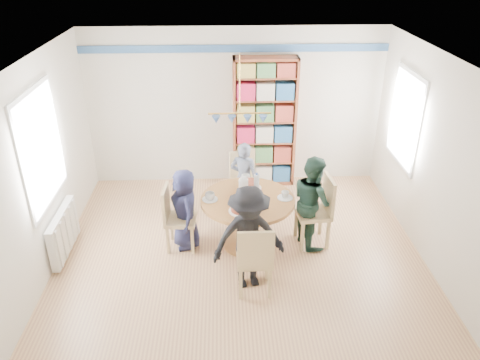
{
  "coord_description": "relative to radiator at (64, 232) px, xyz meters",
  "views": [
    {
      "loc": [
        -0.22,
        -5.14,
        3.92
      ],
      "look_at": [
        0.0,
        0.4,
        1.05
      ],
      "focal_mm": 35.0,
      "sensor_mm": 36.0,
      "label": 1
    }
  ],
  "objects": [
    {
      "name": "chair_right",
      "position": [
        3.53,
        0.14,
        0.22
      ],
      "size": [
        0.5,
        0.5,
        1.03
      ],
      "color": "#D8BA85",
      "rests_on": "ground"
    },
    {
      "name": "chair_left",
      "position": [
        1.52,
        0.1,
        0.17
      ],
      "size": [
        0.45,
        0.45,
        0.95
      ],
      "color": "#D8BA85",
      "rests_on": "ground"
    },
    {
      "name": "ground",
      "position": [
        2.42,
        -0.3,
        -0.35
      ],
      "size": [
        5.0,
        5.0,
        0.0
      ],
      "primitive_type": "plane",
      "color": "tan"
    },
    {
      "name": "bookshelf",
      "position": [
        2.91,
        2.04,
        0.75
      ],
      "size": [
        1.07,
        0.32,
        2.24
      ],
      "color": "brown",
      "rests_on": "ground"
    },
    {
      "name": "chair_far",
      "position": [
        2.54,
        1.15,
        0.18
      ],
      "size": [
        0.55,
        0.55,
        0.97
      ],
      "color": "#D8BA85",
      "rests_on": "ground"
    },
    {
      "name": "dining_table",
      "position": [
        2.52,
        0.12,
        0.21
      ],
      "size": [
        1.3,
        1.3,
        0.75
      ],
      "color": "olive",
      "rests_on": "ground"
    },
    {
      "name": "radiator",
      "position": [
        0.0,
        0.0,
        0.0
      ],
      "size": [
        0.12,
        1.0,
        0.6
      ],
      "color": "silver",
      "rests_on": "ground"
    },
    {
      "name": "chair_near",
      "position": [
        2.55,
        -0.93,
        0.19
      ],
      "size": [
        0.43,
        0.43,
        0.98
      ],
      "color": "#D8BA85",
      "rests_on": "ground"
    },
    {
      "name": "tableware",
      "position": [
        2.5,
        0.14,
        0.47
      ],
      "size": [
        1.24,
        1.24,
        0.33
      ],
      "color": "white",
      "rests_on": "dining_table"
    },
    {
      "name": "person_right",
      "position": [
        3.43,
        0.15,
        0.32
      ],
      "size": [
        0.67,
        0.77,
        1.34
      ],
      "primitive_type": "imported",
      "rotation": [
        0.0,
        0.0,
        1.86
      ],
      "color": "#172F26",
      "rests_on": "ground"
    },
    {
      "name": "person_far",
      "position": [
        2.52,
        0.98,
        0.26
      ],
      "size": [
        0.52,
        0.43,
        1.21
      ],
      "primitive_type": "imported",
      "rotation": [
        0.0,
        0.0,
        2.79
      ],
      "color": "gray",
      "rests_on": "ground"
    },
    {
      "name": "person_left",
      "position": [
        1.66,
        0.14,
        0.24
      ],
      "size": [
        0.54,
        0.67,
        1.18
      ],
      "primitive_type": "imported",
      "rotation": [
        0.0,
        0.0,
        -1.25
      ],
      "color": "#1A1C39",
      "rests_on": "ground"
    },
    {
      "name": "room_shell",
      "position": [
        2.16,
        0.57,
        1.3
      ],
      "size": [
        5.0,
        5.0,
        5.0
      ],
      "color": "white",
      "rests_on": "ground"
    },
    {
      "name": "person_near",
      "position": [
        2.49,
        -0.75,
        0.34
      ],
      "size": [
        0.98,
        0.69,
        1.38
      ],
      "primitive_type": "imported",
      "rotation": [
        0.0,
        0.0,
        0.21
      ],
      "color": "black",
      "rests_on": "ground"
    }
  ]
}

